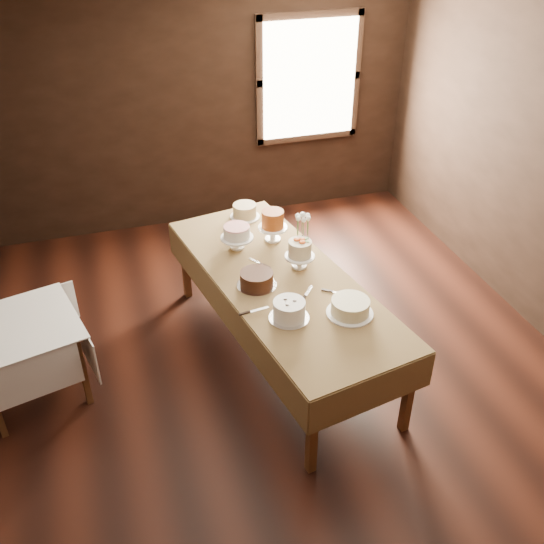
{
  "coord_description": "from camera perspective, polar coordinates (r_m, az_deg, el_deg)",
  "views": [
    {
      "loc": [
        -1.18,
        -3.59,
        3.57
      ],
      "look_at": [
        0.0,
        0.2,
        0.95
      ],
      "focal_mm": 40.06,
      "sensor_mm": 36.0,
      "label": 1
    }
  ],
  "objects": [
    {
      "name": "ceiling",
      "position": [
        3.86,
        0.95,
        21.92
      ],
      "size": [
        5.0,
        6.0,
        0.01
      ],
      "primitive_type": "cube",
      "color": "beige",
      "rests_on": "wall_back"
    },
    {
      "name": "cake_caramel",
      "position": [
        5.4,
        0.07,
        4.22
      ],
      "size": [
        0.27,
        0.27,
        0.3
      ],
      "color": "white",
      "rests_on": "display_table"
    },
    {
      "name": "cake_flowers",
      "position": [
        5.03,
        2.62,
        1.57
      ],
      "size": [
        0.25,
        0.25,
        0.26
      ],
      "color": "white",
      "rests_on": "display_table"
    },
    {
      "name": "cake_chocolate",
      "position": [
        4.82,
        -1.45,
        -0.72
      ],
      "size": [
        0.37,
        0.37,
        0.13
      ],
      "color": "silver",
      "rests_on": "display_table"
    },
    {
      "name": "window",
      "position": [
        7.26,
        3.54,
        17.61
      ],
      "size": [
        1.1,
        0.05,
        1.3
      ],
      "primitive_type": "cube",
      "color": "#FFEABF",
      "rests_on": "wall_back"
    },
    {
      "name": "cake_server_c",
      "position": [
        5.15,
        -1.55,
        1.02
      ],
      "size": [
        0.15,
        0.22,
        0.01
      ],
      "primitive_type": "cube",
      "rotation": [
        0.0,
        0.0,
        2.12
      ],
      "color": "silver",
      "rests_on": "display_table"
    },
    {
      "name": "side_table",
      "position": [
        5.04,
        -22.5,
        -5.36
      ],
      "size": [
        1.02,
        1.02,
        0.7
      ],
      "rotation": [
        0.0,
        0.0,
        0.25
      ],
      "color": "#4F301B",
      "rests_on": "ground"
    },
    {
      "name": "floor",
      "position": [
        5.2,
        0.67,
        -9.95
      ],
      "size": [
        5.0,
        6.0,
        0.01
      ],
      "primitive_type": "cube",
      "color": "black",
      "rests_on": "ground"
    },
    {
      "name": "display_table",
      "position": [
        4.98,
        0.91,
        -1.11
      ],
      "size": [
        1.46,
        2.74,
        0.81
      ],
      "rotation": [
        0.0,
        0.0,
        0.18
      ],
      "color": "#4F301B",
      "rests_on": "ground"
    },
    {
      "name": "cake_server_e",
      "position": [
        4.59,
        -1.2,
        -3.53
      ],
      "size": [
        0.24,
        0.06,
        0.01
      ],
      "primitive_type": "cube",
      "rotation": [
        0.0,
        0.0,
        0.13
      ],
      "color": "silver",
      "rests_on": "display_table"
    },
    {
      "name": "flower_vase",
      "position": [
        5.31,
        2.86,
        2.82
      ],
      "size": [
        0.18,
        0.18,
        0.13
      ],
      "primitive_type": "imported",
      "rotation": [
        0.0,
        0.0,
        5.75
      ],
      "color": "#2D2823",
      "rests_on": "display_table"
    },
    {
      "name": "wall_back",
      "position": [
        7.04,
        -7.04,
        15.22
      ],
      "size": [
        5.0,
        0.02,
        2.8
      ],
      "primitive_type": "cube",
      "color": "black",
      "rests_on": "ground"
    },
    {
      "name": "cake_swirl",
      "position": [
        4.46,
        1.62,
        -3.66
      ],
      "size": [
        0.33,
        0.33,
        0.15
      ],
      "color": "silver",
      "rests_on": "display_table"
    },
    {
      "name": "cake_speckled",
      "position": [
        5.82,
        -2.58,
        5.71
      ],
      "size": [
        0.32,
        0.32,
        0.13
      ],
      "color": "white",
      "rests_on": "display_table"
    },
    {
      "name": "cake_server_d",
      "position": [
        5.31,
        2.65,
        2.04
      ],
      "size": [
        0.16,
        0.21,
        0.01
      ],
      "primitive_type": "cube",
      "rotation": [
        0.0,
        0.0,
        0.95
      ],
      "color": "silver",
      "rests_on": "display_table"
    },
    {
      "name": "cake_server_a",
      "position": [
        4.8,
        3.45,
        -1.77
      ],
      "size": [
        0.17,
        0.2,
        0.01
      ],
      "primitive_type": "cube",
      "rotation": [
        0.0,
        0.0,
        0.88
      ],
      "color": "silver",
      "rests_on": "display_table"
    },
    {
      "name": "cake_server_b",
      "position": [
        4.79,
        6.6,
        -2.01
      ],
      "size": [
        0.21,
        0.15,
        0.01
      ],
      "primitive_type": "cube",
      "rotation": [
        0.0,
        0.0,
        -0.59
      ],
      "color": "silver",
      "rests_on": "display_table"
    },
    {
      "name": "cake_cream",
      "position": [
        4.56,
        7.36,
        -3.33
      ],
      "size": [
        0.35,
        0.35,
        0.12
      ],
      "color": "white",
      "rests_on": "display_table"
    },
    {
      "name": "flower_bouquet",
      "position": [
        5.21,
        2.92,
        4.58
      ],
      "size": [
        0.14,
        0.14,
        0.2
      ],
      "primitive_type": null,
      "color": "white",
      "rests_on": "flower_vase"
    },
    {
      "name": "cake_lattice",
      "position": [
        5.31,
        -3.31,
        3.19
      ],
      "size": [
        0.3,
        0.3,
        0.22
      ],
      "color": "white",
      "rests_on": "display_table"
    }
  ]
}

